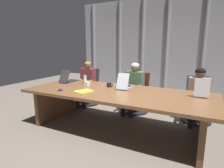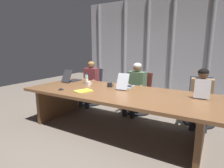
# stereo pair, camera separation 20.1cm
# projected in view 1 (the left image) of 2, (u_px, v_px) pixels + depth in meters

# --- Properties ---
(ground_plane) EXTENTS (11.44, 11.44, 0.00)m
(ground_plane) POSITION_uv_depth(u_px,v_px,m) (116.00, 129.00, 3.45)
(ground_plane) COLOR #6B6056
(conference_table) EXTENTS (3.39, 1.35, 0.74)m
(conference_table) POSITION_uv_depth(u_px,v_px,m) (116.00, 99.00, 3.34)
(conference_table) COLOR brown
(conference_table) RESTS_ON ground_plane
(curtain_backdrop) EXTENTS (5.16, 0.17, 3.00)m
(curtain_backdrop) POSITION_uv_depth(u_px,v_px,m) (156.00, 48.00, 5.65)
(curtain_backdrop) COLOR #9999A0
(curtain_backdrop) RESTS_ON ground_plane
(laptop_left_end) EXTENTS (0.24, 0.47, 0.29)m
(laptop_left_end) POSITION_uv_depth(u_px,v_px,m) (69.00, 79.00, 4.19)
(laptop_left_end) COLOR #2D2D33
(laptop_left_end) RESTS_ON conference_table
(laptop_left_mid) EXTENTS (0.27, 0.52, 0.30)m
(laptop_left_mid) POSITION_uv_depth(u_px,v_px,m) (125.00, 85.00, 3.58)
(laptop_left_mid) COLOR #A8ADB7
(laptop_left_mid) RESTS_ON conference_table
(laptop_center) EXTENTS (0.25, 0.38, 0.31)m
(laptop_center) POSITION_uv_depth(u_px,v_px,m) (201.00, 92.00, 2.98)
(laptop_center) COLOR #BCBCC1
(laptop_center) RESTS_ON conference_table
(office_chair_left_end) EXTENTS (0.60, 0.60, 0.95)m
(office_chair_left_end) POSITION_uv_depth(u_px,v_px,m) (89.00, 91.00, 4.98)
(office_chair_left_end) COLOR #2D2D38
(office_chair_left_end) RESTS_ON ground_plane
(office_chair_left_mid) EXTENTS (0.60, 0.61, 0.93)m
(office_chair_left_mid) POSITION_uv_depth(u_px,v_px,m) (137.00, 97.00, 4.37)
(office_chair_left_mid) COLOR #511E19
(office_chair_left_mid) RESTS_ON ground_plane
(office_chair_center) EXTENTS (0.60, 0.61, 0.93)m
(office_chair_center) POSITION_uv_depth(u_px,v_px,m) (197.00, 105.00, 3.80)
(office_chair_center) COLOR navy
(office_chair_center) RESTS_ON ground_plane
(person_left_end) EXTENTS (0.38, 0.56, 1.16)m
(person_left_end) POSITION_uv_depth(u_px,v_px,m) (87.00, 81.00, 4.76)
(person_left_end) COLOR brown
(person_left_end) RESTS_ON ground_plane
(person_left_mid) EXTENTS (0.44, 0.57, 1.18)m
(person_left_mid) POSITION_uv_depth(u_px,v_px,m) (133.00, 85.00, 4.20)
(person_left_mid) COLOR #4C6B4C
(person_left_mid) RESTS_ON ground_plane
(person_center) EXTENTS (0.43, 0.56, 1.13)m
(person_center) POSITION_uv_depth(u_px,v_px,m) (199.00, 93.00, 3.59)
(person_center) COLOR olive
(person_center) RESTS_ON ground_plane
(water_bottle_primary) EXTENTS (0.07, 0.07, 0.21)m
(water_bottle_primary) POSITION_uv_depth(u_px,v_px,m) (85.00, 80.00, 3.93)
(water_bottle_primary) COLOR #ADD1B2
(water_bottle_primary) RESTS_ON conference_table
(coffee_mug_near) EXTENTS (0.13, 0.08, 0.09)m
(coffee_mug_near) POSITION_uv_depth(u_px,v_px,m) (88.00, 84.00, 3.76)
(coffee_mug_near) COLOR white
(coffee_mug_near) RESTS_ON conference_table
(coffee_mug_far) EXTENTS (0.14, 0.10, 0.09)m
(coffee_mug_far) POSITION_uv_depth(u_px,v_px,m) (109.00, 85.00, 3.65)
(coffee_mug_far) COLOR black
(coffee_mug_far) RESTS_ON conference_table
(conference_mic_left_side) EXTENTS (0.11, 0.11, 0.03)m
(conference_mic_left_side) POSITION_uv_depth(u_px,v_px,m) (60.00, 90.00, 3.35)
(conference_mic_left_side) COLOR black
(conference_mic_left_side) RESTS_ON conference_table
(spiral_notepad) EXTENTS (0.32, 0.36, 0.03)m
(spiral_notepad) POSITION_uv_depth(u_px,v_px,m) (83.00, 91.00, 3.27)
(spiral_notepad) COLOR yellow
(spiral_notepad) RESTS_ON conference_table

